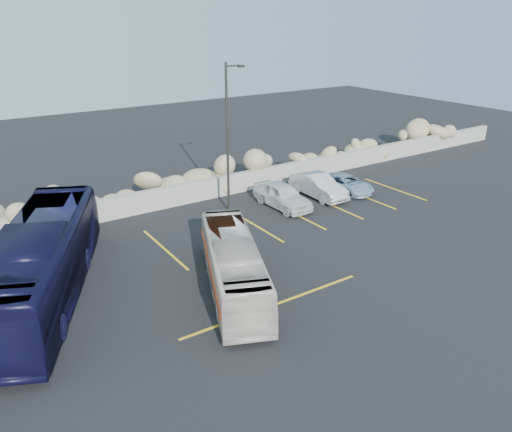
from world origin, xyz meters
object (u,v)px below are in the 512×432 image
vintage_bus (233,265)px  car_d (346,184)px  car_b (318,186)px  car_a (282,195)px  lamppost (228,135)px  tour_coach (41,262)px

vintage_bus → car_d: 13.52m
vintage_bus → car_b: (9.92, 6.57, -0.41)m
car_a → car_d: bearing=-1.4°
lamppost → tour_coach: bearing=-159.6°
lamppost → vintage_bus: size_ratio=1.03×
vintage_bus → car_a: 9.55m
lamppost → vintage_bus: 9.20m
car_d → lamppost: bearing=167.8°
lamppost → tour_coach: size_ratio=0.73×
car_a → car_b: (2.83, 0.19, -0.02)m
vintage_bus → tour_coach: tour_coach is taller
vintage_bus → tour_coach: 7.28m
lamppost → tour_coach: lamppost is taller
vintage_bus → car_d: bearing=50.9°
car_a → car_b: 2.83m
car_b → car_d: (2.01, -0.24, -0.16)m
tour_coach → car_d: tour_coach is taller
car_a → lamppost: bearing=157.8°
vintage_bus → car_a: size_ratio=1.90×
car_a → car_d: size_ratio=1.10×
lamppost → car_a: (2.82, -1.11, -3.60)m
lamppost → vintage_bus: bearing=-119.7°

